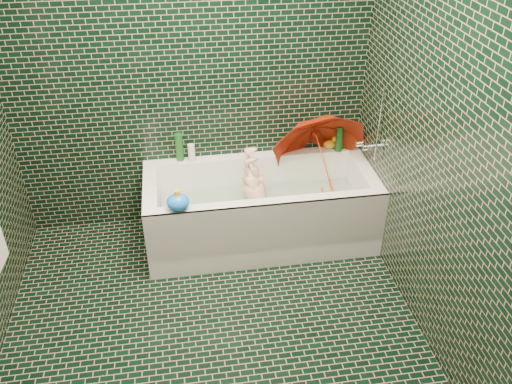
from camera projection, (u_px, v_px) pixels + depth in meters
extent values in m
plane|color=black|center=(216.00, 344.00, 3.35)|extent=(2.80, 2.80, 0.00)
plane|color=black|center=(189.00, 70.00, 3.82)|extent=(2.80, 0.00, 2.80)
plane|color=black|center=(453.00, 152.00, 2.84)|extent=(0.00, 2.80, 2.80)
cube|color=white|center=(260.00, 229.00, 4.22)|extent=(1.70, 0.75, 0.15)
cube|color=white|center=(254.00, 177.00, 4.33)|extent=(1.70, 0.10, 0.40)
cube|color=white|center=(268.00, 225.00, 3.80)|extent=(1.70, 0.10, 0.40)
cube|color=white|center=(363.00, 190.00, 4.17)|extent=(0.10, 0.55, 0.40)
cube|color=white|center=(153.00, 209.00, 3.96)|extent=(0.10, 0.55, 0.40)
cube|color=white|center=(269.00, 237.00, 3.81)|extent=(1.70, 0.02, 0.55)
cube|color=#57D129|center=(260.00, 220.00, 4.17)|extent=(1.35, 0.47, 0.01)
cube|color=silver|center=(260.00, 205.00, 4.09)|extent=(1.48, 0.53, 0.00)
cylinder|color=silver|center=(372.00, 147.00, 3.96)|extent=(0.14, 0.05, 0.05)
cylinder|color=silver|center=(359.00, 143.00, 4.00)|extent=(0.05, 0.04, 0.04)
cylinder|color=silver|center=(379.00, 126.00, 3.76)|extent=(0.01, 0.01, 0.55)
imported|color=#EFB195|center=(259.00, 203.00, 4.09)|extent=(0.93, 0.50, 0.35)
imported|color=red|center=(323.00, 158.00, 4.05)|extent=(0.88, 0.97, 1.04)
imported|color=white|center=(353.00, 148.00, 4.32)|extent=(0.14, 0.14, 0.28)
imported|color=#4A1F77|center=(346.00, 147.00, 4.33)|extent=(0.10, 0.10, 0.20)
imported|color=#164D19|center=(343.00, 149.00, 4.30)|extent=(0.19, 0.19, 0.19)
cylinder|color=#164D19|center=(339.00, 139.00, 4.22)|extent=(0.07, 0.07, 0.22)
cylinder|color=silver|center=(354.00, 138.00, 4.27)|extent=(0.05, 0.05, 0.18)
cylinder|color=#164D19|center=(179.00, 147.00, 4.10)|extent=(0.07, 0.07, 0.22)
cylinder|color=white|center=(192.00, 153.00, 4.11)|extent=(0.06, 0.06, 0.14)
ellipsoid|color=#F7AD19|center=(330.00, 144.00, 4.29)|extent=(0.10, 0.09, 0.07)
sphere|color=#F7AD19|center=(334.00, 139.00, 4.27)|extent=(0.05, 0.05, 0.05)
cone|color=orange|center=(337.00, 139.00, 4.28)|extent=(0.02, 0.02, 0.02)
ellipsoid|color=blue|center=(178.00, 202.00, 3.57)|extent=(0.16, 0.14, 0.12)
cylinder|color=#F7AD19|center=(177.00, 193.00, 3.53)|extent=(0.04, 0.04, 0.04)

